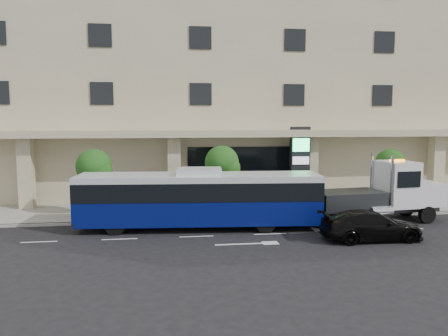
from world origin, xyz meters
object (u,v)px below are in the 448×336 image
object	(u,v)px
city_bus	(199,198)
tow_truck	(384,194)
black_sedan	(371,225)
signage_pylon	(300,165)

from	to	relation	value
city_bus	tow_truck	xyz separation A→B (m)	(11.18, 0.15, -0.05)
tow_truck	black_sedan	distance (m)	4.59
tow_truck	signage_pylon	bearing A→B (deg)	115.82
city_bus	signage_pylon	xyz separation A→B (m)	(7.64, 5.75, 1.20)
city_bus	black_sedan	size ratio (longest dim) A/B	2.64
city_bus	black_sedan	bearing A→B (deg)	-17.95
city_bus	tow_truck	size ratio (longest dim) A/B	1.51
black_sedan	signage_pylon	distance (m)	9.59
signage_pylon	black_sedan	bearing A→B (deg)	-85.01
city_bus	tow_truck	distance (m)	11.18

